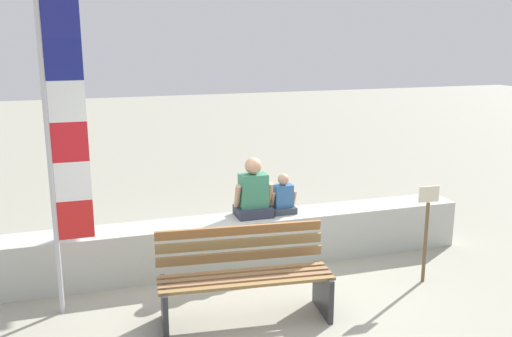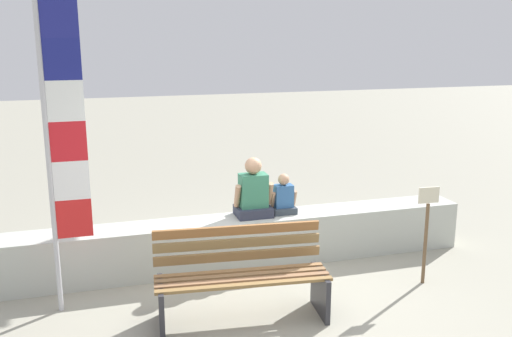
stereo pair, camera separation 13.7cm
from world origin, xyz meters
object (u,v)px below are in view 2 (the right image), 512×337
park_bench (241,277)px  sign_post (427,226)px  person_child (283,198)px  flag_banner (60,137)px  person_adult (253,193)px

park_bench → sign_post: 2.21m
person_child → sign_post: 1.73m
park_bench → flag_banner: size_ratio=0.56×
park_bench → person_child: size_ratio=3.51×
person_child → flag_banner: 2.79m
person_child → sign_post: size_ratio=0.44×
flag_banner → person_adult: bearing=17.4°
flag_banner → sign_post: (3.81, -0.47, -1.13)m
park_bench → flag_banner: (-1.62, 0.64, 1.38)m
person_adult → flag_banner: size_ratio=0.23×
sign_post → flag_banner: bearing=172.9°
park_bench → flag_banner: bearing=158.4°
sign_post → person_adult: bearing=145.8°
park_bench → person_child: bearing=55.8°
park_bench → person_child: (0.89, 1.31, 0.37)m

